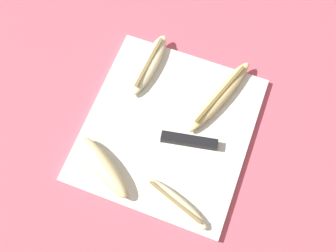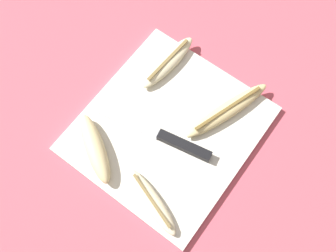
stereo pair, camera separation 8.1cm
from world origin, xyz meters
name	(u,v)px [view 1 (the left image)]	position (x,y,z in m)	size (l,w,h in m)	color
ground_plane	(168,130)	(0.00, 0.00, 0.00)	(4.00, 4.00, 0.00)	#C65160
cutting_board	(168,129)	(0.00, 0.00, 0.01)	(0.36, 0.34, 0.01)	silver
knife	(178,139)	(-0.02, -0.03, 0.02)	(0.07, 0.26, 0.02)	black
banana_spotted_left	(220,96)	(0.10, -0.08, 0.02)	(0.21, 0.10, 0.02)	#DBC684
banana_ripe_center	(104,167)	(-0.13, 0.09, 0.03)	(0.11, 0.15, 0.03)	beige
banana_bright_far	(175,203)	(-0.14, -0.07, 0.02)	(0.08, 0.16, 0.02)	beige
banana_pale_long	(149,64)	(0.12, 0.09, 0.02)	(0.17, 0.05, 0.02)	beige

